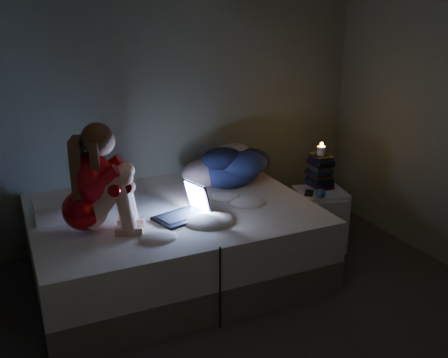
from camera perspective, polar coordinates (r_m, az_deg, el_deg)
floor at (r=3.53m, az=6.31°, el=-17.66°), size 3.60×3.80×0.02m
wall_back at (r=4.63m, az=-5.30°, el=9.14°), size 3.60×0.02×2.60m
bed at (r=4.10m, az=-5.70°, el=-7.04°), size 2.14×1.61×0.59m
pillow at (r=3.98m, az=-17.46°, el=-3.05°), size 0.46×0.33×0.13m
woman at (r=3.54m, az=-15.73°, el=-0.00°), size 0.56×0.46×0.78m
laptop at (r=3.72m, az=-4.96°, el=-2.59°), size 0.44×0.37×0.27m
clothes_pile at (r=4.43m, az=0.54°, el=1.73°), size 0.68×0.59×0.36m
nightstand at (r=4.61m, az=10.68°, el=-4.52°), size 0.49×0.45×0.55m
book_stack at (r=4.55m, az=10.81°, el=0.97°), size 0.19×0.25×0.31m
candle at (r=4.50m, az=10.96°, el=3.32°), size 0.07×0.07×0.08m
phone at (r=4.39m, az=9.89°, el=-1.69°), size 0.12×0.16×0.01m
blue_orb at (r=4.33m, az=11.42°, el=-1.60°), size 0.08×0.08×0.08m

